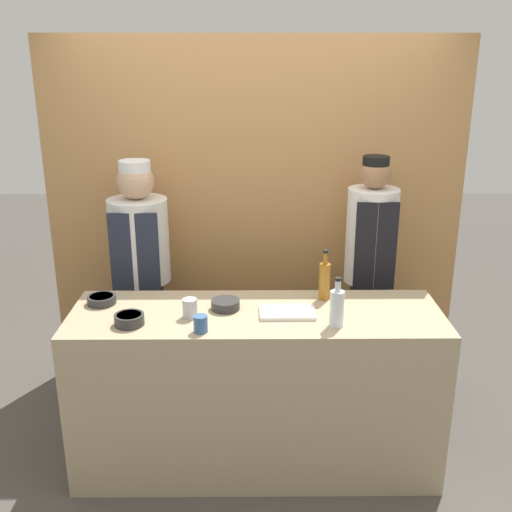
# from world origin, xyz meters

# --- Properties ---
(ground_plane) EXTENTS (14.00, 14.00, 0.00)m
(ground_plane) POSITION_xyz_m (0.00, 0.00, 0.00)
(ground_plane) COLOR #4C4742
(cabinet_wall) EXTENTS (2.79, 0.18, 2.40)m
(cabinet_wall) POSITION_xyz_m (0.00, 1.04, 1.20)
(cabinet_wall) COLOR #B7844C
(cabinet_wall) RESTS_ON ground_plane
(counter) EXTENTS (2.02, 0.63, 0.95)m
(counter) POSITION_xyz_m (0.00, 0.00, 0.48)
(counter) COLOR tan
(counter) RESTS_ON ground_plane
(sauce_bowl_brown) EXTENTS (0.16, 0.16, 0.05)m
(sauce_bowl_brown) POSITION_xyz_m (-0.17, 0.05, 0.98)
(sauce_bowl_brown) COLOR #2D2D2D
(sauce_bowl_brown) RESTS_ON counter
(sauce_bowl_purple) EXTENTS (0.15, 0.15, 0.06)m
(sauce_bowl_purple) POSITION_xyz_m (-0.66, -0.15, 0.98)
(sauce_bowl_purple) COLOR #2D2D2D
(sauce_bowl_purple) RESTS_ON counter
(sauce_bowl_white) EXTENTS (0.16, 0.16, 0.05)m
(sauce_bowl_white) POSITION_xyz_m (-0.86, 0.13, 0.98)
(sauce_bowl_white) COLOR #2D2D2D
(sauce_bowl_white) RESTS_ON counter
(cutting_board) EXTENTS (0.30, 0.19, 0.02)m
(cutting_board) POSITION_xyz_m (0.17, -0.02, 0.96)
(cutting_board) COLOR white
(cutting_board) RESTS_ON counter
(bottle_clear) EXTENTS (0.07, 0.07, 0.27)m
(bottle_clear) POSITION_xyz_m (0.41, -0.17, 1.06)
(bottle_clear) COLOR silver
(bottle_clear) RESTS_ON counter
(bottle_amber) EXTENTS (0.06, 0.06, 0.30)m
(bottle_amber) POSITION_xyz_m (0.39, 0.18, 1.07)
(bottle_amber) COLOR #9E661E
(bottle_amber) RESTS_ON counter
(cup_blue) EXTENTS (0.07, 0.07, 0.09)m
(cup_blue) POSITION_xyz_m (-0.28, -0.23, 0.99)
(cup_blue) COLOR #386093
(cup_blue) RESTS_ON counter
(cup_steel) EXTENTS (0.08, 0.08, 0.10)m
(cup_steel) POSITION_xyz_m (-0.35, -0.06, 1.00)
(cup_steel) COLOR #B7B7BC
(cup_steel) RESTS_ON counter
(chef_left) EXTENTS (0.38, 0.38, 1.66)m
(chef_left) POSITION_xyz_m (-0.74, 0.67, 0.90)
(chef_left) COLOR #28282D
(chef_left) RESTS_ON ground_plane
(chef_right) EXTENTS (0.32, 0.32, 1.69)m
(chef_right) POSITION_xyz_m (0.74, 0.67, 0.92)
(chef_right) COLOR #28282D
(chef_right) RESTS_ON ground_plane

